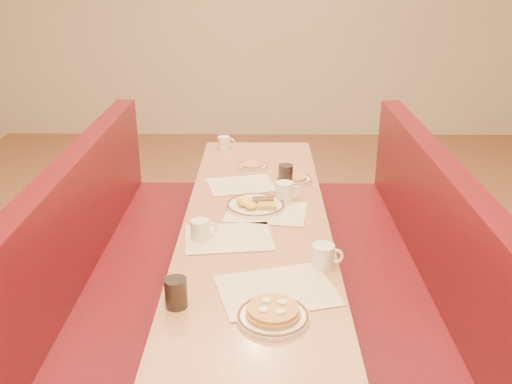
{
  "coord_description": "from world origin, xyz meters",
  "views": [
    {
      "loc": [
        0.03,
        -2.53,
        1.92
      ],
      "look_at": [
        0.0,
        0.1,
        0.85
      ],
      "focal_mm": 40.0,
      "sensor_mm": 36.0,
      "label": 1
    }
  ],
  "objects_px": {
    "pancake_plate": "(273,314)",
    "coffee_mug_b": "(201,230)",
    "eggs_plate": "(255,205)",
    "coffee_mug_c": "(285,191)",
    "soda_tumbler_mid": "(286,175)",
    "diner_table": "(256,285)",
    "booth_left": "(114,286)",
    "coffee_mug_d": "(224,143)",
    "booth_right": "(398,288)",
    "coffee_mug_a": "(324,256)",
    "soda_tumbler_near": "(176,293)"
  },
  "relations": [
    {
      "from": "pancake_plate",
      "to": "coffee_mug_b",
      "type": "relative_size",
      "value": 2.14
    },
    {
      "from": "eggs_plate",
      "to": "coffee_mug_c",
      "type": "relative_size",
      "value": 2.24
    },
    {
      "from": "coffee_mug_b",
      "to": "soda_tumbler_mid",
      "type": "xyz_separation_m",
      "value": [
        0.41,
        0.69,
        0.01
      ]
    },
    {
      "from": "diner_table",
      "to": "coffee_mug_c",
      "type": "relative_size",
      "value": 18.57
    },
    {
      "from": "eggs_plate",
      "to": "coffee_mug_c",
      "type": "bearing_deg",
      "value": 31.69
    },
    {
      "from": "booth_left",
      "to": "soda_tumbler_mid",
      "type": "relative_size",
      "value": 21.93
    },
    {
      "from": "booth_left",
      "to": "pancake_plate",
      "type": "bearing_deg",
      "value": -46.3
    },
    {
      "from": "booth_left",
      "to": "coffee_mug_d",
      "type": "height_order",
      "value": "booth_left"
    },
    {
      "from": "booth_right",
      "to": "pancake_plate",
      "type": "bearing_deg",
      "value": -128.24
    },
    {
      "from": "diner_table",
      "to": "eggs_plate",
      "type": "relative_size",
      "value": 8.27
    },
    {
      "from": "pancake_plate",
      "to": "coffee_mug_c",
      "type": "distance_m",
      "value": 1.07
    },
    {
      "from": "booth_left",
      "to": "soda_tumbler_mid",
      "type": "distance_m",
      "value": 1.1
    },
    {
      "from": "coffee_mug_c",
      "to": "soda_tumbler_mid",
      "type": "distance_m",
      "value": 0.24
    },
    {
      "from": "booth_left",
      "to": "diner_table",
      "type": "bearing_deg",
      "value": 0.0
    },
    {
      "from": "coffee_mug_a",
      "to": "coffee_mug_d",
      "type": "height_order",
      "value": "coffee_mug_a"
    },
    {
      "from": "eggs_plate",
      "to": "coffee_mug_b",
      "type": "distance_m",
      "value": 0.43
    },
    {
      "from": "booth_right",
      "to": "coffee_mug_a",
      "type": "xyz_separation_m",
      "value": [
        -0.45,
        -0.47,
        0.44
      ]
    },
    {
      "from": "diner_table",
      "to": "pancake_plate",
      "type": "height_order",
      "value": "pancake_plate"
    },
    {
      "from": "pancake_plate",
      "to": "coffee_mug_b",
      "type": "bearing_deg",
      "value": 117.04
    },
    {
      "from": "pancake_plate",
      "to": "booth_left",
      "type": "bearing_deg",
      "value": 133.7
    },
    {
      "from": "coffee_mug_b",
      "to": "coffee_mug_d",
      "type": "bearing_deg",
      "value": 73.55
    },
    {
      "from": "booth_right",
      "to": "coffee_mug_b",
      "type": "relative_size",
      "value": 20.7
    },
    {
      "from": "soda_tumbler_mid",
      "to": "coffee_mug_b",
      "type": "bearing_deg",
      "value": -120.55
    },
    {
      "from": "coffee_mug_d",
      "to": "soda_tumbler_near",
      "type": "bearing_deg",
      "value": -104.85
    },
    {
      "from": "coffee_mug_b",
      "to": "soda_tumbler_near",
      "type": "bearing_deg",
      "value": -109.18
    },
    {
      "from": "coffee_mug_b",
      "to": "coffee_mug_c",
      "type": "distance_m",
      "value": 0.6
    },
    {
      "from": "eggs_plate",
      "to": "coffee_mug_b",
      "type": "xyz_separation_m",
      "value": [
        -0.24,
        -0.35,
        0.03
      ]
    },
    {
      "from": "diner_table",
      "to": "coffee_mug_a",
      "type": "relative_size",
      "value": 19.0
    },
    {
      "from": "coffee_mug_b",
      "to": "soda_tumbler_mid",
      "type": "distance_m",
      "value": 0.8
    },
    {
      "from": "diner_table",
      "to": "eggs_plate",
      "type": "height_order",
      "value": "eggs_plate"
    },
    {
      "from": "pancake_plate",
      "to": "coffee_mug_d",
      "type": "bearing_deg",
      "value": 98.53
    },
    {
      "from": "booth_left",
      "to": "coffee_mug_c",
      "type": "bearing_deg",
      "value": 14.27
    },
    {
      "from": "diner_table",
      "to": "booth_right",
      "type": "relative_size",
      "value": 1.0
    },
    {
      "from": "coffee_mug_a",
      "to": "coffee_mug_b",
      "type": "relative_size",
      "value": 1.09
    },
    {
      "from": "eggs_plate",
      "to": "coffee_mug_b",
      "type": "bearing_deg",
      "value": -124.2
    },
    {
      "from": "booth_left",
      "to": "eggs_plate",
      "type": "xyz_separation_m",
      "value": [
        0.73,
        0.13,
        0.41
      ]
    },
    {
      "from": "diner_table",
      "to": "coffee_mug_b",
      "type": "height_order",
      "value": "coffee_mug_b"
    },
    {
      "from": "soda_tumbler_mid",
      "to": "booth_left",
      "type": "bearing_deg",
      "value": -152.48
    },
    {
      "from": "eggs_plate",
      "to": "coffee_mug_b",
      "type": "height_order",
      "value": "coffee_mug_b"
    },
    {
      "from": "coffee_mug_b",
      "to": "soda_tumbler_near",
      "type": "height_order",
      "value": "soda_tumbler_near"
    },
    {
      "from": "soda_tumbler_near",
      "to": "coffee_mug_b",
      "type": "bearing_deg",
      "value": 86.24
    },
    {
      "from": "pancake_plate",
      "to": "coffee_mug_d",
      "type": "distance_m",
      "value": 1.96
    },
    {
      "from": "booth_left",
      "to": "booth_right",
      "type": "distance_m",
      "value": 1.46
    },
    {
      "from": "pancake_plate",
      "to": "coffee_mug_c",
      "type": "xyz_separation_m",
      "value": [
        0.08,
        1.06,
        0.03
      ]
    },
    {
      "from": "booth_right",
      "to": "eggs_plate",
      "type": "bearing_deg",
      "value": 170.17
    },
    {
      "from": "pancake_plate",
      "to": "coffee_mug_b",
      "type": "height_order",
      "value": "coffee_mug_b"
    },
    {
      "from": "diner_table",
      "to": "soda_tumbler_near",
      "type": "distance_m",
      "value": 0.92
    },
    {
      "from": "coffee_mug_c",
      "to": "coffee_mug_b",
      "type": "bearing_deg",
      "value": -138.1
    },
    {
      "from": "coffee_mug_d",
      "to": "coffee_mug_a",
      "type": "bearing_deg",
      "value": -85.22
    },
    {
      "from": "pancake_plate",
      "to": "booth_right",
      "type": "bearing_deg",
      "value": 51.76
    }
  ]
}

